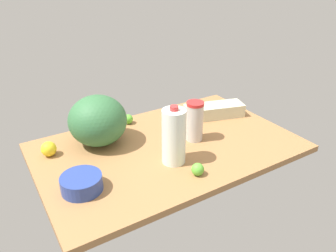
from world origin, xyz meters
TOP-DOWN VIEW (x-y plane):
  - countertop at (0.00, 0.00)cm, footprint 120.00×76.00cm
  - milk_jug at (-5.27, -13.22)cm, footprint 10.12×10.12cm
  - mixing_bowl at (-45.45, -11.66)cm, footprint 15.76×15.76cm
  - tumbler_cup at (13.70, -1.93)cm, footprint 8.29×8.29cm
  - egg_carton at (38.06, 13.22)cm, footprint 34.26×19.95cm
  - watermelon at (-26.62, 18.78)cm, footprint 26.99×26.99cm
  - lime_far_back at (-2.29, -26.68)cm, footprint 5.24×5.24cm
  - lime_beside_bowl at (-6.24, 30.25)cm, footprint 5.07×5.07cm
  - lemon_by_jug at (-49.96, 19.76)cm, footprint 6.72×6.72cm

SIDE VIEW (x-z plane):
  - countertop at x=0.00cm, z-range 0.00..3.00cm
  - lime_beside_bowl at x=-6.24cm, z-range 3.00..8.07cm
  - lime_far_back at x=-2.29cm, z-range 3.00..8.24cm
  - mixing_bowl at x=-45.45cm, z-range 3.00..9.15cm
  - lemon_by_jug at x=-49.96cm, z-range 3.00..9.72cm
  - egg_carton at x=38.06cm, z-range 3.00..10.00cm
  - tumbler_cup at x=13.70cm, z-range 3.04..22.52cm
  - watermelon at x=-26.62cm, z-range 3.00..26.58cm
  - milk_jug at x=-5.27cm, z-range 2.22..28.36cm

